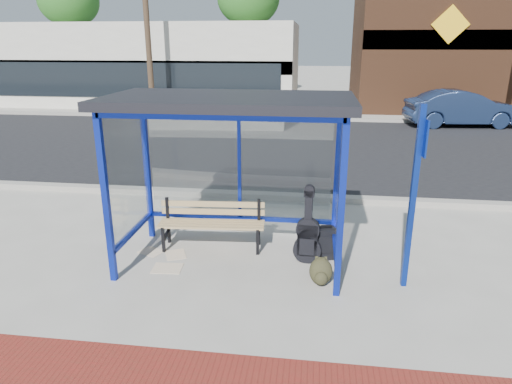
# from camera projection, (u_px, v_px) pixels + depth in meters

# --- Properties ---
(ground) EXTENTS (120.00, 120.00, 0.00)m
(ground) POSITION_uv_depth(u_px,v_px,m) (232.00, 261.00, 6.77)
(ground) COLOR #B2ADA0
(ground) RESTS_ON ground
(curb_near) EXTENTS (60.00, 0.25, 0.12)m
(curb_near) POSITION_uv_depth(u_px,v_px,m) (257.00, 196.00, 9.48)
(curb_near) COLOR gray
(curb_near) RESTS_ON ground
(street_asphalt) EXTENTS (60.00, 10.00, 0.00)m
(street_asphalt) POSITION_uv_depth(u_px,v_px,m) (278.00, 146.00, 14.30)
(street_asphalt) COLOR black
(street_asphalt) RESTS_ON ground
(curb_far) EXTENTS (60.00, 0.25, 0.12)m
(curb_far) POSITION_uv_depth(u_px,v_px,m) (289.00, 119.00, 19.09)
(curb_far) COLOR gray
(curb_far) RESTS_ON ground
(far_sidewalk) EXTENTS (60.00, 4.00, 0.01)m
(far_sidewalk) POSITION_uv_depth(u_px,v_px,m) (291.00, 113.00, 20.89)
(far_sidewalk) COLOR #B2ADA0
(far_sidewalk) RESTS_ON ground
(bus_shelter) EXTENTS (3.30, 1.80, 2.42)m
(bus_shelter) POSITION_uv_depth(u_px,v_px,m) (230.00, 121.00, 6.19)
(bus_shelter) COLOR #0E219D
(bus_shelter) RESTS_ON ground
(storefront_white) EXTENTS (18.00, 6.04, 4.00)m
(storefront_white) POSITION_uv_depth(u_px,v_px,m) (126.00, 64.00, 24.21)
(storefront_white) COLOR silver
(storefront_white) RESTS_ON ground
(storefront_brown) EXTENTS (10.00, 7.08, 6.40)m
(storefront_brown) POSITION_uv_depth(u_px,v_px,m) (461.00, 40.00, 22.19)
(storefront_brown) COLOR #59331E
(storefront_brown) RESTS_ON ground
(tree_left) EXTENTS (3.60, 3.60, 7.03)m
(tree_left) POSITION_uv_depth(u_px,v_px,m) (69.00, 1.00, 27.54)
(tree_left) COLOR #4C3826
(tree_left) RESTS_ON ground
(utility_pole_west) EXTENTS (1.60, 0.24, 8.00)m
(utility_pole_west) POSITION_uv_depth(u_px,v_px,m) (146.00, 17.00, 18.86)
(utility_pole_west) COLOR #4C3826
(utility_pole_west) RESTS_ON ground
(bench) EXTENTS (1.66, 0.51, 0.77)m
(bench) POSITION_uv_depth(u_px,v_px,m) (212.00, 221.00, 7.12)
(bench) COLOR black
(bench) RESTS_ON ground
(guitar_bag) EXTENTS (0.42, 0.14, 1.12)m
(guitar_bag) POSITION_uv_depth(u_px,v_px,m) (308.00, 236.00, 6.62)
(guitar_bag) COLOR black
(guitar_bag) RESTS_ON ground
(suitcase) EXTENTS (0.35, 0.27, 0.54)m
(suitcase) POSITION_uv_depth(u_px,v_px,m) (324.00, 243.00, 6.78)
(suitcase) COLOR black
(suitcase) RESTS_ON ground
(backpack) EXTENTS (0.32, 0.29, 0.37)m
(backpack) POSITION_uv_depth(u_px,v_px,m) (321.00, 272.00, 6.08)
(backpack) COLOR #2C2A18
(backpack) RESTS_ON ground
(sign_post) EXTENTS (0.10, 0.30, 2.41)m
(sign_post) POSITION_uv_depth(u_px,v_px,m) (415.00, 189.00, 5.68)
(sign_post) COLOR navy
(sign_post) RESTS_ON ground
(newspaper_a) EXTENTS (0.43, 0.40, 0.01)m
(newspaper_a) POSITION_uv_depth(u_px,v_px,m) (151.00, 252.00, 7.07)
(newspaper_a) COLOR white
(newspaper_a) RESTS_ON ground
(newspaper_b) EXTENTS (0.44, 0.36, 0.01)m
(newspaper_b) POSITION_uv_depth(u_px,v_px,m) (167.00, 268.00, 6.55)
(newspaper_b) COLOR white
(newspaper_b) RESTS_ON ground
(newspaper_c) EXTENTS (0.41, 0.45, 0.01)m
(newspaper_c) POSITION_uv_depth(u_px,v_px,m) (176.00, 255.00, 6.97)
(newspaper_c) COLOR white
(newspaper_c) RESTS_ON ground
(parked_car) EXTENTS (4.30, 1.90, 1.37)m
(parked_car) POSITION_uv_depth(u_px,v_px,m) (462.00, 108.00, 17.48)
(parked_car) COLOR #1A2849
(parked_car) RESTS_ON ground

